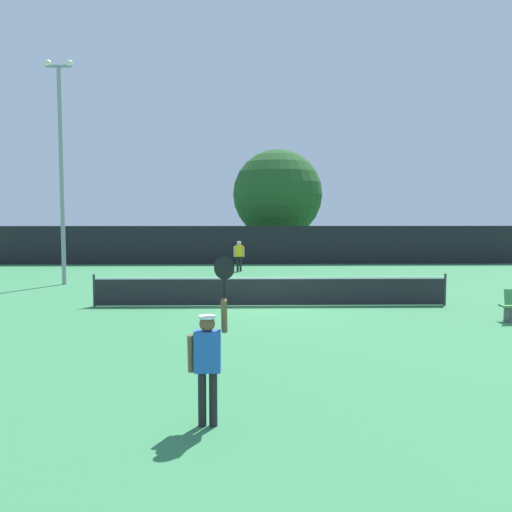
# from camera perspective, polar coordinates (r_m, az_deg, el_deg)

# --- Properties ---
(ground_plane) EXTENTS (120.00, 120.00, 0.00)m
(ground_plane) POSITION_cam_1_polar(r_m,az_deg,el_deg) (18.58, 1.51, -5.14)
(ground_plane) COLOR #387F4C
(tennis_net) EXTENTS (11.81, 0.08, 1.07)m
(tennis_net) POSITION_cam_1_polar(r_m,az_deg,el_deg) (18.50, 1.52, -3.58)
(tennis_net) COLOR #232328
(tennis_net) RESTS_ON ground
(perimeter_fence) EXTENTS (32.75, 0.12, 2.33)m
(perimeter_fence) POSITION_cam_1_polar(r_m,az_deg,el_deg) (33.76, 0.31, 1.14)
(perimeter_fence) COLOR black
(perimeter_fence) RESTS_ON ground
(player_serving) EXTENTS (0.67, 0.39, 2.46)m
(player_serving) POSITION_cam_1_polar(r_m,az_deg,el_deg) (8.12, -4.94, -9.92)
(player_serving) COLOR blue
(player_serving) RESTS_ON ground
(player_receiving) EXTENTS (0.57, 0.24, 1.60)m
(player_receiving) POSITION_cam_1_polar(r_m,az_deg,el_deg) (29.43, -1.76, 0.30)
(player_receiving) COLOR yellow
(player_receiving) RESTS_ON ground
(tennis_ball) EXTENTS (0.07, 0.07, 0.07)m
(tennis_ball) POSITION_cam_1_polar(r_m,az_deg,el_deg) (22.48, 0.38, -3.39)
(tennis_ball) COLOR #CCE033
(tennis_ball) RESTS_ON ground
(light_pole) EXTENTS (1.18, 0.28, 9.57)m
(light_pole) POSITION_cam_1_polar(r_m,az_deg,el_deg) (25.49, -19.43, 9.30)
(light_pole) COLOR gray
(light_pole) RESTS_ON ground
(large_tree) EXTENTS (6.26, 6.26, 7.55)m
(large_tree) POSITION_cam_1_polar(r_m,az_deg,el_deg) (39.08, 2.25, 6.35)
(large_tree) COLOR brown
(large_tree) RESTS_ON ground
(parked_car_near) EXTENTS (2.30, 4.36, 1.69)m
(parked_car_near) POSITION_cam_1_polar(r_m,az_deg,el_deg) (42.00, -4.00, 1.24)
(parked_car_near) COLOR #B7B7BC
(parked_car_near) RESTS_ON ground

